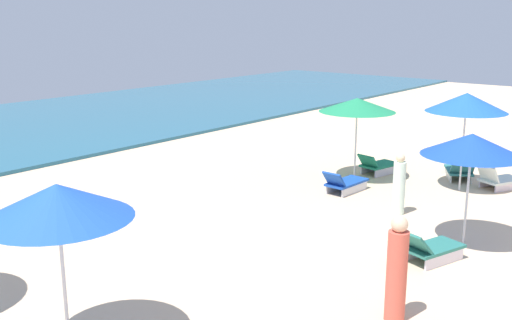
{
  "coord_description": "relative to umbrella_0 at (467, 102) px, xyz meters",
  "views": [
    {
      "loc": [
        -12.14,
        -0.15,
        4.61
      ],
      "look_at": [
        -1.13,
        8.87,
        1.16
      ],
      "focal_mm": 41.6,
      "sensor_mm": 36.0,
      "label": 1
    }
  ],
  "objects": [
    {
      "name": "lounge_chair_0_0",
      "position": [
        0.86,
        -0.76,
        -2.16
      ],
      "size": [
        1.43,
        1.12,
        0.71
      ],
      "rotation": [
        0.0,
        0.0,
        1.14
      ],
      "color": "silver",
      "rests_on": "ground_plane"
    },
    {
      "name": "lounge_chair_3_0",
      "position": [
        -2.15,
        2.33,
        -2.16
      ],
      "size": [
        1.45,
        0.67,
        0.67
      ],
      "rotation": [
        0.0,
        0.0,
        1.51
      ],
      "color": "silver",
      "rests_on": "ground_plane"
    },
    {
      "name": "beach_ball_1",
      "position": [
        -7.71,
        6.88,
        -2.25
      ],
      "size": [
        0.32,
        0.32,
        0.32
      ],
      "primitive_type": "sphere",
      "color": "#F22F44",
      "rests_on": "ground_plane"
    },
    {
      "name": "beachgoer_3",
      "position": [
        -2.9,
        0.4,
        -1.71
      ],
      "size": [
        0.41,
        0.41,
        1.48
      ],
      "rotation": [
        0.0,
        0.0,
        0.58
      ],
      "color": "white",
      "rests_on": "ground_plane"
    },
    {
      "name": "umbrella_0",
      "position": [
        0.0,
        0.0,
        0.0
      ],
      "size": [
        2.12,
        2.12,
        2.67
      ],
      "color": "silver",
      "rests_on": "ground_plane"
    },
    {
      "name": "umbrella_1",
      "position": [
        -3.85,
        -1.55,
        -0.29
      ],
      "size": [
        2.0,
        2.0,
        2.35
      ],
      "color": "silver",
      "rests_on": "ground_plane"
    },
    {
      "name": "lounge_chair_0_1",
      "position": [
        1.04,
        0.42,
        -2.15
      ],
      "size": [
        1.47,
        1.22,
        0.65
      ],
      "rotation": [
        0.0,
        0.0,
        2.09
      ],
      "color": "silver",
      "rests_on": "ground_plane"
    },
    {
      "name": "lounge_chair_3_1",
      "position": [
        0.17,
        2.57,
        -2.15
      ],
      "size": [
        1.41,
        0.88,
        0.65
      ],
      "rotation": [
        0.0,
        0.0,
        1.37
      ],
      "color": "silver",
      "rests_on": "ground_plane"
    },
    {
      "name": "lounge_chair_1_0",
      "position": [
        -5.15,
        -1.37,
        -2.13
      ],
      "size": [
        1.46,
        0.98,
        0.72
      ],
      "rotation": [
        0.0,
        0.0,
        1.26
      ],
      "color": "silver",
      "rests_on": "ground_plane"
    },
    {
      "name": "umbrella_3",
      "position": [
        -0.82,
        2.8,
        -0.23
      ],
      "size": [
        2.18,
        2.18,
        2.38
      ],
      "color": "silver",
      "rests_on": "ground_plane"
    },
    {
      "name": "ocean",
      "position": [
        -3.38,
        17.82,
        -2.35
      ],
      "size": [
        60.0,
        13.56,
        0.12
      ],
      "primitive_type": "cube",
      "color": "#25627D",
      "rests_on": "ground_plane"
    },
    {
      "name": "umbrella_4",
      "position": [
        -11.4,
        1.24,
        -0.18
      ],
      "size": [
        2.02,
        2.02,
        2.47
      ],
      "color": "silver",
      "rests_on": "ground_plane"
    },
    {
      "name": "beachgoer_0",
      "position": [
        -7.65,
        -1.88,
        -1.59
      ],
      "size": [
        0.43,
        0.43,
        1.71
      ],
      "rotation": [
        0.0,
        0.0,
        3.63
      ],
      "color": "#D45846",
      "rests_on": "ground_plane"
    }
  ]
}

